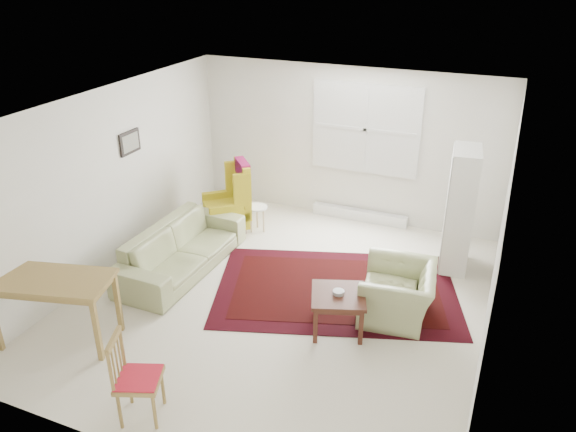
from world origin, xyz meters
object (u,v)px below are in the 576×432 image
at_px(sofa, 181,241).
at_px(desk, 57,310).
at_px(armchair, 398,288).
at_px(wingback_chair, 225,197).
at_px(coffee_table, 338,312).
at_px(cabinet, 460,210).
at_px(desk_chair, 139,378).
at_px(stool, 257,218).

bearing_deg(sofa, desk, 168.99).
xyz_separation_m(sofa, armchair, (3.02, 0.05, -0.06)).
height_order(wingback_chair, desk, wingback_chair).
distance_m(armchair, coffee_table, 0.82).
distance_m(cabinet, desk, 5.25).
distance_m(coffee_table, desk_chair, 2.41).
relative_size(armchair, cabinet, 0.57).
relative_size(stool, desk, 0.33).
height_order(coffee_table, stool, coffee_table).
distance_m(armchair, cabinet, 1.65).
bearing_deg(coffee_table, stool, 134.95).
relative_size(sofa, desk_chair, 2.37).
distance_m(stool, cabinet, 3.11).
bearing_deg(sofa, wingback_chair, 2.02).
distance_m(desk, desk_chair, 1.68).
bearing_deg(coffee_table, cabinet, 63.01).
bearing_deg(desk, armchair, 29.80).
distance_m(armchair, desk, 3.96).
distance_m(stool, desk_chair, 4.08).
height_order(stool, desk_chair, desk_chair).
distance_m(sofa, wingback_chair, 1.33).
relative_size(stool, desk_chair, 0.47).
height_order(cabinet, desk_chair, cabinet).
bearing_deg(sofa, stool, -16.07).
distance_m(sofa, armchair, 3.03).
xyz_separation_m(armchair, wingback_chair, (-3.04, 1.27, 0.19)).
xyz_separation_m(wingback_chair, coffee_table, (2.47, -1.84, -0.32)).
height_order(cabinet, desk, cabinet).
xyz_separation_m(sofa, coffee_table, (2.45, -0.52, -0.19)).
relative_size(sofa, wingback_chair, 1.92).
bearing_deg(cabinet, armchair, -113.75).
bearing_deg(cabinet, stool, 175.38).
relative_size(cabinet, desk_chair, 1.89).
bearing_deg(desk, cabinet, 41.51).
relative_size(cabinet, desk, 1.34).
bearing_deg(wingback_chair, desk_chair, -24.10).
bearing_deg(armchair, stool, -125.75).
bearing_deg(armchair, wingback_chair, -119.36).
height_order(armchair, stool, armchair).
bearing_deg(desk_chair, stool, -11.05).
xyz_separation_m(stool, desk_chair, (0.69, -4.01, 0.24)).
height_order(armchair, cabinet, cabinet).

